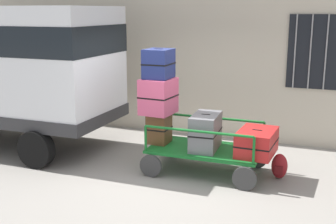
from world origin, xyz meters
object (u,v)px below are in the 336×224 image
(suitcase_center_bottom, at_px, (257,142))
(backpack, at_px, (279,166))
(suitcase_left_top, at_px, (159,64))
(van, at_px, (0,62))
(suitcase_left_middle, at_px, (158,96))
(suitcase_midleft_bottom, at_px, (206,132))
(luggage_cart, at_px, (205,153))
(suitcase_left_bottom, at_px, (159,128))

(suitcase_center_bottom, bearing_deg, backpack, 24.03)
(suitcase_left_top, distance_m, backpack, 2.75)
(suitcase_left_top, bearing_deg, van, 178.56)
(van, bearing_deg, backpack, 0.66)
(suitcase_left_middle, bearing_deg, suitcase_midleft_bottom, -0.53)
(suitcase_left_middle, bearing_deg, suitcase_center_bottom, 0.30)
(luggage_cart, height_order, backpack, luggage_cart)
(van, xyz_separation_m, suitcase_left_middle, (3.63, -0.11, -0.45))
(van, height_order, suitcase_center_bottom, van)
(suitcase_left_bottom, xyz_separation_m, backpack, (2.17, 0.15, -0.50))
(backpack, bearing_deg, suitcase_left_top, -175.82)
(van, distance_m, suitcase_left_top, 3.63)
(luggage_cart, relative_size, suitcase_left_middle, 3.11)
(suitcase_left_middle, height_order, suitcase_center_bottom, suitcase_left_middle)
(suitcase_left_bottom, distance_m, suitcase_midleft_bottom, 0.90)
(suitcase_left_bottom, height_order, suitcase_center_bottom, suitcase_left_bottom)
(luggage_cart, bearing_deg, suitcase_center_bottom, 0.49)
(suitcase_center_bottom, bearing_deg, van, 178.93)
(suitcase_midleft_bottom, bearing_deg, suitcase_left_top, 178.22)
(backpack, bearing_deg, luggage_cart, -172.13)
(van, relative_size, suitcase_midleft_bottom, 6.01)
(luggage_cart, xyz_separation_m, suitcase_left_bottom, (-0.90, 0.03, 0.36))
(luggage_cart, relative_size, suitcase_center_bottom, 2.31)
(suitcase_left_top, distance_m, suitcase_midleft_bottom, 1.46)
(van, relative_size, suitcase_left_top, 9.29)
(van, distance_m, luggage_cart, 4.74)
(suitcase_left_bottom, relative_size, suitcase_center_bottom, 0.63)
(suitcase_left_middle, xyz_separation_m, backpack, (2.17, 0.18, -1.11))
(suitcase_midleft_bottom, bearing_deg, backpack, 8.32)
(suitcase_center_bottom, bearing_deg, suitcase_left_bottom, 179.41)
(luggage_cart, xyz_separation_m, suitcase_midleft_bottom, (0.00, -0.01, 0.39))
(backpack, bearing_deg, van, -179.34)
(van, bearing_deg, luggage_cart, -1.38)
(luggage_cart, relative_size, suitcase_midleft_bottom, 2.47)
(van, distance_m, suitcase_left_middle, 3.66)
(suitcase_left_bottom, bearing_deg, backpack, 3.96)
(luggage_cart, height_order, suitcase_left_top, suitcase_left_top)
(suitcase_left_bottom, height_order, backpack, suitcase_left_bottom)
(van, height_order, backpack, van)
(luggage_cart, distance_m, suitcase_left_top, 1.79)
(luggage_cart, distance_m, suitcase_center_bottom, 0.94)
(suitcase_left_bottom, bearing_deg, suitcase_center_bottom, -0.59)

